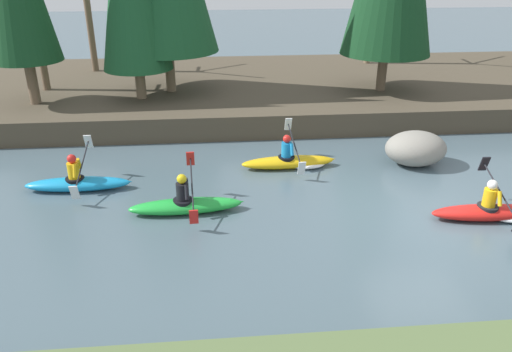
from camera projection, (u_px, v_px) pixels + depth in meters
ground_plane at (430, 216)px, 11.85m from camera, size 90.00×90.00×0.00m
riverbank_far at (330, 87)px, 21.25m from camera, size 44.00×10.15×0.83m
bare_tree_upstream at (37, 24)px, 18.36m from camera, size 2.88×2.84×5.16m
bare_tree_mid_upstream at (89, 9)px, 21.28m from camera, size 3.08×3.04×5.54m
bare_tree_mid_downstream at (372, 0)px, 22.74m from camera, size 3.34×3.30×6.03m
kayaker_lead at (494, 211)px, 11.65m from camera, size 2.78×2.07×1.20m
kayaker_middle at (292, 161)px, 14.42m from camera, size 2.78×2.07×1.20m
kayaker_trailing at (186, 204)px, 11.93m from camera, size 2.78×2.07×1.20m
kayaker_far_back at (78, 182)px, 13.05m from camera, size 2.77×2.06×1.20m
boulder_midstream at (416, 148)px, 14.49m from camera, size 1.78×1.39×1.01m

